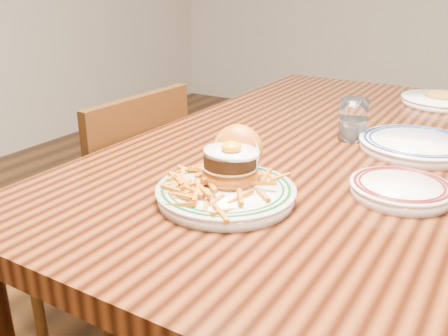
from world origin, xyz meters
The scene contains 7 objects.
table centered at (0.00, 0.00, 0.66)m, with size 0.85×1.60×0.75m.
chair_left centered at (-0.56, -0.18, 0.45)m, with size 0.41×0.41×0.85m.
main_plate centered at (-0.01, -0.43, 0.79)m, with size 0.27×0.28×0.13m.
side_plate centered at (0.27, -0.25, 0.77)m, with size 0.19×0.19×0.03m.
rear_plate centered at (0.24, 0.04, 0.77)m, with size 0.28×0.28×0.03m.
water_glass centered at (0.08, 0.05, 0.80)m, with size 0.07×0.07×0.11m.
far_plate centered at (0.21, 0.57, 0.77)m, with size 0.26×0.26×0.05m.
Camera 1 is at (0.44, -1.19, 1.15)m, focal length 40.00 mm.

